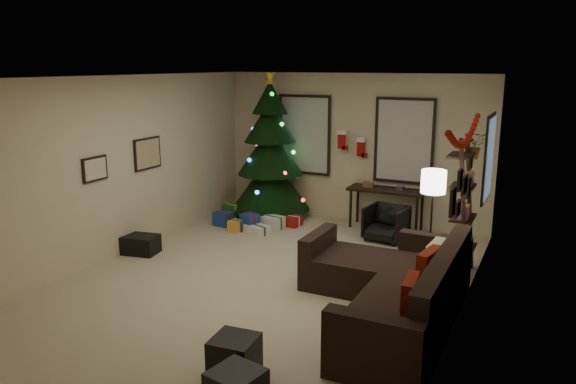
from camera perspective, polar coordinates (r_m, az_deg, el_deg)
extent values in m
plane|color=#BCAE8E|center=(7.44, -2.76, -9.53)|extent=(7.00, 7.00, 0.00)
plane|color=white|center=(6.87, -3.01, 11.73)|extent=(7.00, 7.00, 0.00)
plane|color=beige|center=(10.19, 6.69, 4.49)|extent=(5.00, 0.00, 5.00)
plane|color=beige|center=(4.44, -25.50, -8.20)|extent=(5.00, 0.00, 5.00)
plane|color=beige|center=(8.51, -17.80, 2.23)|extent=(0.00, 7.00, 7.00)
plane|color=beige|center=(6.25, 17.63, -1.53)|extent=(0.00, 7.00, 7.00)
cube|color=#728CB2|center=(10.48, 1.74, 5.92)|extent=(0.94, 0.02, 1.35)
cube|color=beige|center=(10.48, 1.74, 5.92)|extent=(0.94, 0.03, 1.35)
cube|color=#728CB2|center=(9.86, 11.89, 5.18)|extent=(0.94, 0.02, 1.35)
cube|color=beige|center=(9.86, 11.89, 5.18)|extent=(0.94, 0.03, 1.35)
cube|color=#728CB2|center=(8.71, 20.08, 3.31)|extent=(0.05, 0.27, 1.17)
cube|color=beige|center=(8.71, 20.08, 3.31)|extent=(0.05, 0.45, 1.17)
cylinder|color=black|center=(10.62, -1.80, -1.60)|extent=(0.11, 0.11, 0.33)
cone|color=black|center=(10.50, -1.82, 1.02)|extent=(1.50, 1.50, 1.05)
cone|color=black|center=(10.39, -1.85, 4.29)|extent=(1.24, 1.24, 0.88)
cone|color=black|center=(10.32, -1.87, 7.32)|extent=(0.97, 0.97, 0.77)
cone|color=black|center=(10.29, -1.89, 9.77)|extent=(0.66, 0.66, 0.61)
cylinder|color=maroon|center=(10.66, -1.80, -2.35)|extent=(1.21, 1.21, 0.04)
cube|color=silver|center=(9.83, -1.55, -3.15)|extent=(0.35, 0.28, 0.22)
cube|color=navy|center=(10.06, -6.76, -2.78)|extent=(0.30, 0.22, 0.25)
cube|color=#14591E|center=(10.47, -5.90, -2.03)|extent=(0.26, 0.26, 0.28)
cube|color=maroon|center=(9.99, 0.53, -3.01)|extent=(0.25, 0.30, 0.18)
cube|color=gold|center=(9.70, -5.40, -3.50)|extent=(0.22, 0.22, 0.20)
cube|color=silver|center=(9.55, -3.19, -3.88)|extent=(0.40, 0.30, 0.15)
cube|color=navy|center=(9.71, -3.94, -3.15)|extent=(0.28, 0.25, 0.30)
cube|color=black|center=(6.44, 12.32, -11.47)|extent=(0.93, 2.47, 0.43)
cube|color=black|center=(6.21, 15.80, -8.18)|extent=(0.20, 2.47, 0.46)
cube|color=black|center=(5.23, 8.70, -15.91)|extent=(0.93, 0.20, 0.68)
cube|color=black|center=(7.61, 14.82, -6.70)|extent=(0.93, 0.20, 0.68)
cube|color=black|center=(7.36, 6.92, -8.08)|extent=(0.87, 0.93, 0.43)
cube|color=black|center=(7.49, 3.11, -6.60)|extent=(0.18, 0.93, 0.68)
cube|color=maroon|center=(5.57, 12.46, -10.77)|extent=(0.16, 0.45, 0.44)
cube|color=maroon|center=(6.34, 14.33, -7.84)|extent=(0.21, 0.48, 0.47)
cube|color=beige|center=(6.68, 14.97, -6.90)|extent=(0.16, 0.46, 0.46)
cube|color=black|center=(5.41, -5.53, -16.53)|extent=(0.44, 0.44, 0.38)
cube|color=black|center=(9.83, 10.14, 0.19)|extent=(1.34, 0.48, 0.05)
cylinder|color=black|center=(9.91, 6.46, -1.75)|extent=(0.05, 0.05, 0.67)
cylinder|color=black|center=(10.26, 7.19, -1.25)|extent=(0.05, 0.05, 0.67)
cylinder|color=black|center=(9.59, 13.12, -2.51)|extent=(0.05, 0.05, 0.67)
cylinder|color=black|center=(9.96, 13.62, -1.97)|extent=(0.05, 0.05, 0.67)
imported|color=black|center=(9.27, 10.09, -3.17)|extent=(0.64, 0.61, 0.59)
cube|color=black|center=(7.66, 17.64, -1.88)|extent=(0.05, 0.05, 1.93)
cube|color=black|center=(8.15, 18.19, -1.03)|extent=(0.05, 0.05, 1.93)
cube|color=black|center=(8.07, 17.42, -5.47)|extent=(0.30, 0.54, 0.03)
cube|color=black|center=(7.95, 17.63, -2.54)|extent=(0.30, 0.54, 0.03)
cube|color=black|center=(7.85, 17.85, 0.48)|extent=(0.30, 0.54, 0.03)
cube|color=black|center=(7.77, 18.07, 3.56)|extent=(0.30, 0.54, 0.03)
imported|color=#4C4C4C|center=(8.11, 18.60, 4.93)|extent=(0.56, 0.53, 0.48)
cylinder|color=black|center=(7.80, 14.19, -8.74)|extent=(0.26, 0.26, 0.03)
cylinder|color=black|center=(7.58, 14.46, -4.16)|extent=(0.03, 0.03, 1.28)
cylinder|color=white|center=(7.41, 14.77, 1.04)|extent=(0.32, 0.32, 0.30)
cube|color=black|center=(9.06, -14.29, 3.87)|extent=(0.04, 0.60, 0.50)
cube|color=tan|center=(9.06, -14.29, 3.87)|extent=(0.01, 0.54, 0.45)
cube|color=black|center=(8.25, -19.29, 2.26)|extent=(0.04, 0.45, 0.35)
cube|color=beige|center=(8.25, -19.29, 2.26)|extent=(0.01, 0.41, 0.31)
cube|color=black|center=(5.63, 16.63, -0.95)|extent=(0.03, 0.22, 0.28)
cube|color=black|center=(5.94, 17.30, 1.20)|extent=(0.03, 0.18, 0.22)
cube|color=black|center=(6.00, 17.11, -1.60)|extent=(0.03, 0.20, 0.16)
cube|color=black|center=(6.30, 17.73, 0.72)|extent=(0.03, 0.26, 0.20)
cube|color=black|center=(6.66, 18.13, 0.46)|extent=(0.03, 0.18, 0.24)
cube|color=black|center=(6.60, 18.31, 3.00)|extent=(0.03, 0.16, 0.16)
cube|color=#990F0C|center=(10.04, 5.55, 5.30)|extent=(0.14, 0.04, 0.30)
cube|color=white|center=(10.02, 5.57, 6.15)|extent=(0.16, 0.05, 0.08)
cube|color=#990F0C|center=(10.04, 5.91, 4.54)|extent=(0.10, 0.04, 0.08)
cube|color=#990F0C|center=(10.06, 7.53, 4.51)|extent=(0.14, 0.04, 0.30)
cube|color=white|center=(10.04, 7.56, 5.35)|extent=(0.16, 0.05, 0.08)
cube|color=#990F0C|center=(10.06, 7.89, 3.74)|extent=(0.10, 0.04, 0.08)
cube|color=black|center=(8.87, -15.08, -5.23)|extent=(0.62, 0.47, 0.28)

